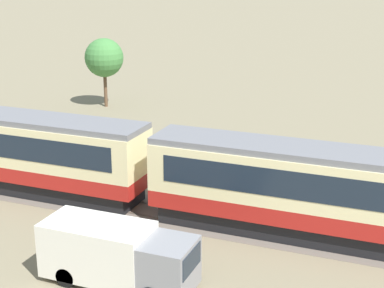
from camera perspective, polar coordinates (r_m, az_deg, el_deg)
name	(u,v)px	position (r m, az deg, el deg)	size (l,w,h in m)	color
passenger_train	(155,167)	(29.13, -3.58, -2.26)	(88.70, 2.87, 4.26)	#AD1E19
railway_track	(240,225)	(28.54, 4.68, -7.83)	(142.61, 3.60, 0.04)	#665B51
delivery_truck_grey	(117,254)	(23.34, -7.32, -10.52)	(6.11, 2.17, 2.42)	gray
yard_tree_1	(104,58)	(51.01, -8.52, 8.26)	(3.29, 3.29, 5.90)	brown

